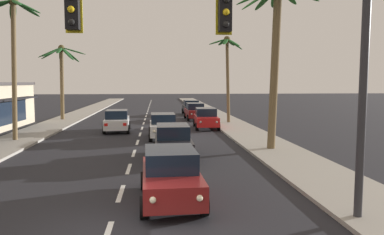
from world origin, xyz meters
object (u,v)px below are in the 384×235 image
sedan_parked_nearest_kerb (195,111)px  palm_left_second (14,37)px  traffic_signal_mast (225,37)px  sedan_fifth_in_queue (163,126)px  sedan_lead_at_stop_bar (171,175)px  palm_right_second (276,36)px  sedan_third_in_queue (173,141)px  sedan_parked_mid_kerb (206,118)px  sedan_oncoming_far (117,121)px  sedan_parked_far_kerb (191,107)px  palm_right_third (228,60)px  palm_left_third (62,65)px

sedan_parked_nearest_kerb → palm_left_second: bearing=-134.2°
traffic_signal_mast → sedan_fifth_in_queue: 16.34m
sedan_fifth_in_queue → palm_left_second: bearing=-175.5°
traffic_signal_mast → sedan_lead_at_stop_bar: size_ratio=2.63×
sedan_fifth_in_queue → palm_left_second: palm_left_second is taller
sedan_lead_at_stop_bar → palm_right_second: palm_right_second is taller
sedan_lead_at_stop_bar → palm_left_second: (-9.31, 12.77, 5.80)m
sedan_third_in_queue → sedan_parked_mid_kerb: 12.23m
sedan_oncoming_far → sedan_parked_mid_kerb: same height
sedan_parked_mid_kerb → palm_right_second: 11.90m
sedan_oncoming_far → sedan_parked_far_kerb: (7.07, 14.44, 0.00)m
sedan_fifth_in_queue → sedan_parked_nearest_kerb: 12.81m
sedan_lead_at_stop_bar → sedan_parked_mid_kerb: 18.89m
sedan_lead_at_stop_bar → palm_right_third: (5.98, 21.85, 4.99)m
sedan_third_in_queue → palm_right_third: (5.62, 15.10, 4.99)m
palm_left_second → sedan_oncoming_far: bearing=37.6°
palm_left_second → sedan_parked_nearest_kerb: bearing=45.8°
sedan_parked_far_kerb → palm_right_second: palm_right_second is taller
sedan_lead_at_stop_bar → sedan_fifth_in_queue: same height
palm_left_third → palm_right_third: palm_right_third is taller
sedan_parked_mid_kerb → palm_right_third: (2.39, 3.30, 4.99)m
traffic_signal_mast → palm_right_second: (4.74, 10.55, 1.37)m
sedan_lead_at_stop_bar → palm_left_second: bearing=126.1°
traffic_signal_mast → palm_left_second: (-10.65, 15.03, 1.67)m
sedan_parked_nearest_kerb → sedan_parked_mid_kerb: size_ratio=1.00×
sedan_fifth_in_queue → palm_right_third: palm_right_third is taller
sedan_fifth_in_queue → palm_left_third: palm_left_third is taller
sedan_oncoming_far → sedan_parked_mid_kerb: (7.11, 1.31, 0.00)m
palm_right_second → traffic_signal_mast: bearing=-114.2°
palm_right_second → sedan_oncoming_far: bearing=137.0°
sedan_parked_far_kerb → palm_right_second: 24.15m
sedan_parked_nearest_kerb → sedan_fifth_in_queue: bearing=-105.6°
sedan_parked_nearest_kerb → sedan_third_in_queue: bearing=-99.1°
sedan_third_in_queue → sedan_parked_nearest_kerb: same height
palm_right_second → palm_right_third: bearing=90.4°
traffic_signal_mast → palm_left_second: size_ratio=1.30×
palm_right_third → sedan_parked_far_kerb: bearing=103.9°
sedan_parked_far_kerb → traffic_signal_mast: bearing=-93.7°
sedan_parked_mid_kerb → sedan_fifth_in_queue: bearing=-125.6°
sedan_lead_at_stop_bar → sedan_third_in_queue: size_ratio=1.01×
palm_left_third → sedan_lead_at_stop_bar: bearing=-69.5°
traffic_signal_mast → palm_left_second: palm_left_second is taller
sedan_third_in_queue → sedan_parked_nearest_kerb: bearing=80.9°
sedan_third_in_queue → sedan_parked_far_kerb: same height
sedan_parked_far_kerb → palm_right_third: (2.43, -9.83, 4.99)m
sedan_fifth_in_queue → palm_left_second: (-9.28, -0.72, 5.80)m
palm_left_second → palm_right_second: size_ratio=0.99×
sedan_fifth_in_queue → sedan_parked_nearest_kerb: (3.44, 12.34, 0.00)m
sedan_oncoming_far → sedan_parked_far_kerb: bearing=63.9°
sedan_oncoming_far → palm_left_second: bearing=-142.4°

